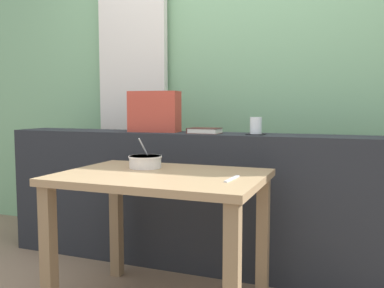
# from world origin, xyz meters

# --- Properties ---
(outdoor_backdrop) EXTENTS (4.80, 0.08, 2.80)m
(outdoor_backdrop) POSITION_xyz_m (0.00, 1.10, 1.40)
(outdoor_backdrop) COLOR #7AAD7F
(outdoor_backdrop) RESTS_ON ground
(curtain_left_panel) EXTENTS (0.56, 0.06, 2.50)m
(curtain_left_panel) POSITION_xyz_m (-0.79, 1.00, 1.25)
(curtain_left_panel) COLOR silver
(curtain_left_panel) RESTS_ON ground
(dark_console_ledge) EXTENTS (2.80, 0.31, 0.85)m
(dark_console_ledge) POSITION_xyz_m (0.00, 0.55, 0.42)
(dark_console_ledge) COLOR #23262B
(dark_console_ledge) RESTS_ON ground
(breakfast_table) EXTENTS (0.98, 0.69, 0.69)m
(breakfast_table) POSITION_xyz_m (-0.06, -0.06, 0.57)
(breakfast_table) COLOR #826849
(breakfast_table) RESTS_ON ground
(coaster_square) EXTENTS (0.10, 0.10, 0.00)m
(coaster_square) POSITION_xyz_m (0.28, 0.52, 0.85)
(coaster_square) COLOR black
(coaster_square) RESTS_ON dark_console_ledge
(juice_glass) EXTENTS (0.07, 0.07, 0.10)m
(juice_glass) POSITION_xyz_m (0.28, 0.52, 0.89)
(juice_glass) COLOR white
(juice_glass) RESTS_ON coaster_square
(closed_book) EXTENTS (0.19, 0.14, 0.03)m
(closed_book) POSITION_xyz_m (-0.04, 0.52, 0.86)
(closed_book) COLOR #47231E
(closed_book) RESTS_ON dark_console_ledge
(throw_pillow) EXTENTS (0.33, 0.17, 0.26)m
(throw_pillow) POSITION_xyz_m (-0.39, 0.55, 0.98)
(throw_pillow) COLOR #B74233
(throw_pillow) RESTS_ON dark_console_ledge
(soup_bowl) EXTENTS (0.18, 0.18, 0.16)m
(soup_bowl) POSITION_xyz_m (-0.21, 0.08, 0.72)
(soup_bowl) COLOR silver
(soup_bowl) RESTS_ON breakfast_table
(fork_utensil) EXTENTS (0.03, 0.17, 0.01)m
(fork_utensil) POSITION_xyz_m (0.31, -0.09, 0.69)
(fork_utensil) COLOR silver
(fork_utensil) RESTS_ON breakfast_table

